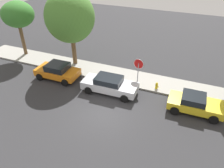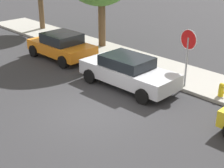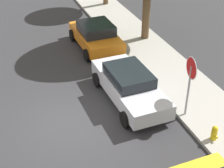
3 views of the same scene
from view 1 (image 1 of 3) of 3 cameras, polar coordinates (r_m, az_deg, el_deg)
name	(u,v)px [view 1 (image 1 of 3)]	position (r m, az deg, el deg)	size (l,w,h in m)	color
ground_plane	(103,114)	(15.99, -2.29, -7.71)	(60.00, 60.00, 0.00)	#2D2D30
sidewalk_curb	(127,77)	(20.00, 4.03, 1.78)	(32.00, 2.73, 0.14)	#9E9B93
stop_sign	(138,68)	(17.94, 6.89, 4.17)	(0.85, 0.13, 2.64)	gray
parked_car_silver	(110,85)	(17.74, -0.65, -0.14)	(4.57, 2.04, 1.40)	silver
parked_car_yellow	(195,103)	(16.88, 20.82, -4.77)	(3.88, 2.08, 1.34)	yellow
parked_car_orange	(58,71)	(20.26, -14.04, 3.36)	(3.89, 2.17, 1.40)	orange
street_tree_mid_block	(70,17)	(20.69, -10.96, 16.78)	(4.49, 4.49, 7.16)	brown
street_tree_far	(18,15)	(24.52, -23.39, 16.28)	(3.19, 3.19, 5.73)	brown
fire_hydrant	(157,86)	(18.56, 11.57, -0.56)	(0.30, 0.22, 0.72)	gold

